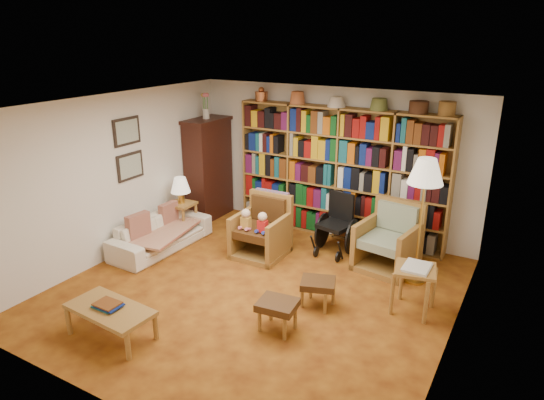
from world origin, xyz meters
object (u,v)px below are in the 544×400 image
Objects in this scene: armchair_sage at (389,242)px; side_table_papers at (415,276)px; footstool_a at (318,285)px; armchair_leather at (264,230)px; side_table_lamp at (182,211)px; floor_lamp at (426,177)px; wheelchair at (337,225)px; coffee_table at (110,311)px; footstool_b at (278,307)px; sofa at (161,233)px.

armchair_sage is 1.27m from side_table_papers.
armchair_leather is at bearing 144.15° from footstool_a.
footstool_a is at bearing -18.15° from side_table_lamp.
side_table_papers reaches higher than side_table_lamp.
footstool_a is (-0.44, -1.57, -0.08)m from armchair_sage.
floor_lamp reaches higher than armchair_leather.
footstool_a is at bearing -75.24° from wheelchair.
floor_lamp is 4.26m from coffee_table.
footstool_a is at bearing 75.27° from footstool_b.
wheelchair reaches higher than footstool_b.
side_table_papers is at bearing -7.09° from side_table_lamp.
footstool_b is at bearing -104.73° from footstool_a.
floor_lamp is (2.32, 0.27, 1.15)m from armchair_leather.
side_table_papers is at bearing 24.10° from footstool_a.
sofa is 2.95m from footstool_b.
armchair_sage is 0.55× the size of floor_lamp.
armchair_sage is 2.03× the size of footstool_b.
side_table_papers reaches higher than sofa.
footstool_a is (3.04, -1.00, -0.12)m from side_table_lamp.
footstool_b is (2.75, -1.06, 0.05)m from sofa.
side_table_lamp is 4.12m from floor_lamp.
armchair_leather is at bearing -145.50° from wheelchair.
armchair_leather is 1.74m from footstool_a.
wheelchair is at bearing -59.75° from sofa.
footstool_b reaches higher than footstool_a.
coffee_table is (-2.86, -2.27, -0.16)m from side_table_papers.
side_table_lamp is 3.33m from footstool_b.
side_table_papers is (4.12, -0.51, 0.08)m from side_table_lamp.
side_table_papers is at bearing -38.11° from wheelchair.
sofa reaches higher than footstool_b.
side_table_lamp is 0.59× the size of wheelchair.
side_table_lamp is at bearing -175.81° from floor_lamp.
wheelchair is at bearing 96.03° from footstool_b.
armchair_leather is at bearing 0.72° from side_table_lamp.
floor_lamp is at bearing 6.62° from armchair_leather.
footstool_b is at bearing -109.03° from sofa.
sofa is 3.35× the size of footstool_a.
armchair_leather reaches higher than footstool_a.
side_table_papers is 0.59× the size of coffee_table.
armchair_sage is 0.92× the size of coffee_table.
footstool_a is at bearing -155.90° from side_table_papers.
sofa reaches higher than footstool_a.
side_table_lamp is 3.06m from coffee_table.
armchair_leather is at bearing 167.92° from side_table_papers.
wheelchair is 1.80m from floor_lamp.
sofa is 3.15× the size of side_table_lamp.
sofa is 1.78× the size of armchair_sage.
armchair_sage is at bearing 148.96° from floor_lamp.
side_table_papers is (4.02, 0.14, 0.24)m from sofa.
armchair_leather is 1.17m from wheelchair.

